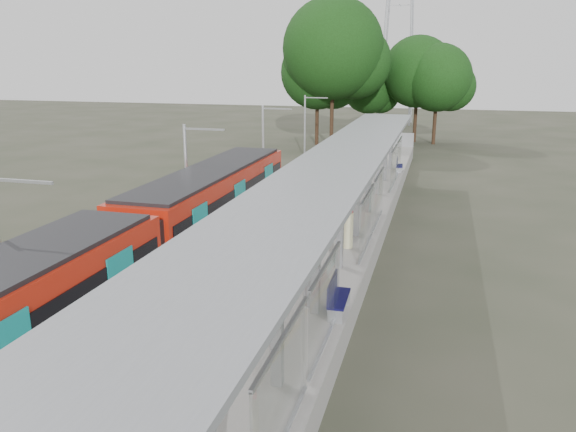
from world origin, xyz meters
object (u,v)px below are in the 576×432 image
object	(u,v)px
train	(130,253)
info_pillar_near	(196,422)
bench_far	(398,164)
bench_mid	(345,223)
info_pillar_far	(348,230)
litter_bin	(311,292)
bench_near	(336,295)

from	to	relation	value
train	info_pillar_near	world-z (taller)	train
bench_far	info_pillar_near	bearing A→B (deg)	-96.19
bench_mid	bench_far	size ratio (longest dim) A/B	1.05
bench_mid	info_pillar_far	xyz separation A→B (m)	(0.45, -1.77, 0.25)
train	bench_far	xyz separation A→B (m)	(7.12, 22.48, -0.57)
info_pillar_far	litter_bin	world-z (taller)	info_pillar_far
info_pillar_far	bench_mid	bearing A→B (deg)	112.51
litter_bin	bench_far	bearing A→B (deg)	87.87
bench_mid	info_pillar_far	world-z (taller)	info_pillar_far
bench_far	info_pillar_far	distance (m)	16.92
train	bench_mid	size ratio (longest dim) A/B	19.29
bench_far	info_pillar_far	world-z (taller)	info_pillar_far
train	info_pillar_near	bearing A→B (deg)	-52.34
info_pillar_near	bench_near	bearing A→B (deg)	76.98
bench_near	bench_mid	world-z (taller)	bench_near
bench_far	info_pillar_far	xyz separation A→B (m)	(-0.66, -16.90, 0.26)
bench_far	litter_bin	world-z (taller)	bench_far
bench_far	info_pillar_near	xyz separation A→B (m)	(-1.42, -29.86, 0.24)
bench_far	info_pillar_near	world-z (taller)	info_pillar_near
info_pillar_far	litter_bin	distance (m)	5.79
train	bench_far	world-z (taller)	train
bench_mid	info_pillar_near	distance (m)	14.73
bench_mid	bench_far	xyz separation A→B (m)	(1.11, 15.14, -0.01)
bench_near	litter_bin	xyz separation A→B (m)	(-0.83, 0.36, -0.14)
bench_near	bench_mid	size ratio (longest dim) A/B	1.14
bench_near	bench_far	distance (m)	23.04
bench_near	bench_mid	distance (m)	7.98
bench_mid	info_pillar_far	bearing A→B (deg)	-65.72
info_pillar_near	litter_bin	bearing A→B (deg)	84.01
info_pillar_far	bench_near	bearing A→B (deg)	-75.64
train	info_pillar_far	world-z (taller)	train
bench_mid	litter_bin	size ratio (longest dim) A/B	1.62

